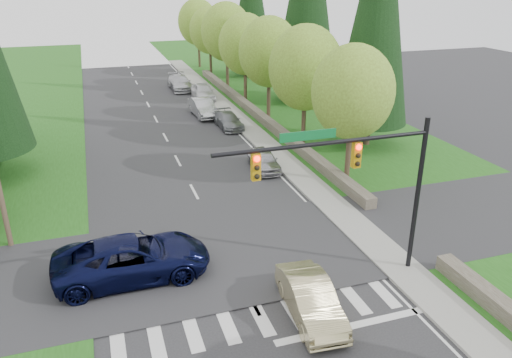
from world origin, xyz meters
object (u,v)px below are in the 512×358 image
sedan_champagne (311,299)px  suv_navy (133,258)px  parked_car_a (264,160)px  parked_car_b (229,121)px  parked_car_c (203,108)px  parked_car_d (203,92)px  parked_car_e (180,83)px

sedan_champagne → suv_navy: bearing=146.5°
parked_car_a → parked_car_b: bearing=91.4°
parked_car_c → parked_car_d: bearing=73.8°
parked_car_e → suv_navy: bearing=-103.9°
sedan_champagne → parked_car_e: size_ratio=0.83×
sedan_champagne → suv_navy: size_ratio=0.69×
parked_car_c → parked_car_e: parked_car_c is taller
sedan_champagne → parked_car_c: (2.40, 28.81, 0.05)m
sedan_champagne → parked_car_a: 15.12m
sedan_champagne → suv_navy: 7.66m
parked_car_b → sedan_champagne: bearing=-99.1°
sedan_champagne → parked_car_b: bearing=86.2°
sedan_champagne → parked_car_b: (3.61, 24.59, -0.12)m
suv_navy → parked_car_b: suv_navy is taller
parked_car_c → suv_navy: bearing=-112.7°
suv_navy → parked_car_b: 22.08m
sedan_champagne → parked_car_d: (3.80, 34.96, 0.08)m
parked_car_a → parked_car_c: parked_car_c is taller
suv_navy → parked_car_e: size_ratio=1.21×
parked_car_c → sedan_champagne: bearing=-98.1°
suv_navy → parked_car_c: (8.42, 24.09, -0.11)m
parked_car_c → parked_car_d: parked_car_d is taller
parked_car_a → parked_car_e: size_ratio=0.72×
parked_car_a → parked_car_c: bearing=96.9°
parked_car_e → parked_car_a: bearing=-88.5°
parked_car_d → parked_car_e: bearing=107.0°
sedan_champagne → parked_car_b: sedan_champagne is taller
suv_navy → parked_car_d: size_ratio=1.35×
suv_navy → sedan_champagne: bearing=-128.1°
parked_car_a → parked_car_c: (-0.89, 14.05, 0.13)m
parked_car_c → parked_car_d: 6.31m
parked_car_e → sedan_champagne: bearing=-93.9°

